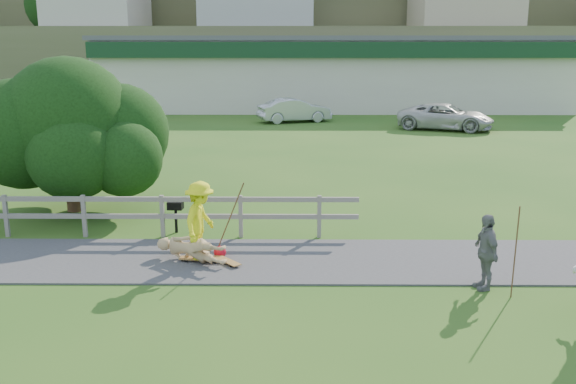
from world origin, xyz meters
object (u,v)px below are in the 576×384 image
spectator_b (486,252)px  tree (70,145)px  skater_rider (200,225)px  bbq (176,217)px  car_white (446,117)px  car_silver (294,110)px  skater_fallen (191,249)px

spectator_b → tree: (-10.33, 5.95, 1.17)m
skater_rider → bbq: 2.58m
tree → car_white: bearing=49.2°
spectator_b → bbq: 7.93m
car_silver → skater_fallen: bearing=155.9°
skater_rider → skater_fallen: (-0.22, -0.00, -0.57)m
car_white → bbq: (-11.47, -19.37, -0.30)m
spectator_b → car_white: 23.59m
car_silver → skater_rider: bearing=156.4°
skater_rider → car_silver: 25.00m
skater_fallen → car_silver: bearing=24.3°
car_silver → car_white: 8.95m
skater_rider → skater_fallen: size_ratio=1.00×
car_silver → bbq: bearing=153.4°
skater_fallen → car_white: (10.70, 21.71, 0.39)m
car_white → spectator_b: bearing=-170.0°
skater_fallen → bbq: bearing=47.9°
car_white → tree: 22.76m
car_silver → car_white: car_white is taller
skater_rider → bbq: bearing=38.2°
skater_fallen → spectator_b: spectator_b is taller
tree → skater_fallen: bearing=-47.3°
skater_rider → spectator_b: 6.14m
skater_fallen → bbq: 2.46m
spectator_b → car_silver: (-3.84, 26.36, -0.07)m
spectator_b → bbq: bearing=-126.9°
car_white → car_silver: bearing=90.0°
car_silver → car_white: (8.35, -3.20, 0.00)m
skater_fallen → car_white: 24.20m
car_silver → bbq: size_ratio=5.19×
bbq → car_white: bearing=63.1°
bbq → skater_fallen: bearing=-68.0°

